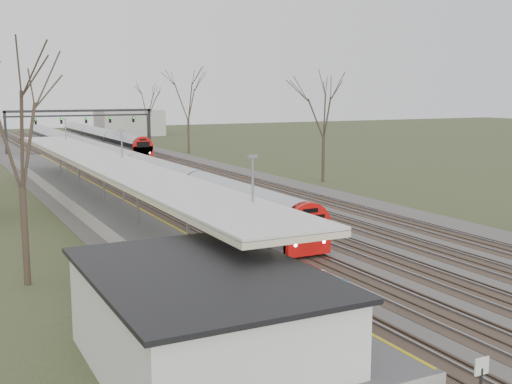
{
  "coord_description": "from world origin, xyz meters",
  "views": [
    {
      "loc": [
        -19.51,
        -9.4,
        8.63
      ],
      "look_at": [
        -0.28,
        28.21,
        2.0
      ],
      "focal_mm": 45.0,
      "sensor_mm": 36.0,
      "label": 1
    }
  ],
  "objects": [
    {
      "name": "tree_east_far",
      "position": [
        14.0,
        42.0,
        7.29
      ],
      "size": [
        5.0,
        5.0,
        10.3
      ],
      "color": "#2D231C",
      "rests_on": "ground"
    },
    {
      "name": "train_near",
      "position": [
        -2.5,
        62.72,
        1.48
      ],
      "size": [
        2.62,
        90.21,
        3.05
      ],
      "color": "#9D9FA6",
      "rests_on": "ground"
    },
    {
      "name": "tree_west_near",
      "position": [
        -16.0,
        20.0,
        7.29
      ],
      "size": [
        5.0,
        5.0,
        10.3
      ],
      "color": "#2D231C",
      "rests_on": "ground"
    },
    {
      "name": "canopy",
      "position": [
        -9.05,
        32.99,
        3.93
      ],
      "size": [
        4.1,
        50.0,
        3.11
      ],
      "color": "slate",
      "rests_on": "platform"
    },
    {
      "name": "train_far",
      "position": [
        4.5,
        91.2,
        1.48
      ],
      "size": [
        2.62,
        45.21,
        3.05
      ],
      "color": "#9D9FA6",
      "rests_on": "ground"
    },
    {
      "name": "passenger",
      "position": [
        -7.92,
        7.07,
        1.84
      ],
      "size": [
        0.47,
        0.65,
        1.68
      ],
      "primitive_type": "imported",
      "rotation": [
        0.0,
        0.0,
        1.68
      ],
      "color": "#2C4257",
      "rests_on": "platform"
    },
    {
      "name": "signal_gantry",
      "position": [
        0.29,
        84.99,
        4.91
      ],
      "size": [
        21.0,
        0.59,
        6.08
      ],
      "color": "black",
      "rests_on": "ground"
    },
    {
      "name": "platform",
      "position": [
        -9.05,
        37.5,
        0.5
      ],
      "size": [
        3.5,
        69.0,
        1.0
      ],
      "primitive_type": "cube",
      "color": "#9E9B93",
      "rests_on": "ground"
    },
    {
      "name": "track_bed",
      "position": [
        0.26,
        55.0,
        0.06
      ],
      "size": [
        24.0,
        160.0,
        0.22
      ],
      "color": "#474442",
      "rests_on": "ground"
    },
    {
      "name": "station_building",
      "position": [
        -12.5,
        8.0,
        1.6
      ],
      "size": [
        6.0,
        9.0,
        3.2
      ],
      "primitive_type": "cube",
      "color": "silver",
      "rests_on": "ground"
    }
  ]
}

